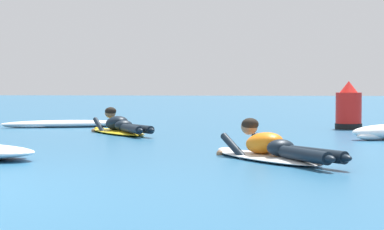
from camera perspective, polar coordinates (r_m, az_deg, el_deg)
name	(u,v)px	position (r m, az deg, el deg)	size (l,w,h in m)	color
ground_plane	(146,128)	(15.98, -3.57, -1.00)	(120.00, 120.00, 0.00)	#235B84
surfer_near	(271,150)	(8.90, 6.11, -2.65)	(1.82, 2.40, 0.55)	white
surfer_far	(120,127)	(13.94, -5.56, -0.92)	(1.85, 2.44, 0.54)	yellow
whitewater_back	(66,124)	(16.44, -9.63, -0.68)	(2.77, 1.51, 0.16)	white
channel_marker_buoy	(349,110)	(15.82, 11.90, 0.37)	(0.56, 0.56, 1.00)	red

